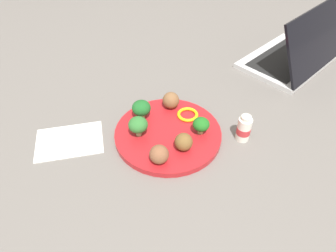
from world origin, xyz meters
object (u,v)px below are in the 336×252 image
(broccoli_floret_far_rim, at_px, (201,125))
(fork, at_px, (72,134))
(meatball_near_rim, at_px, (171,100))
(broccoli_floret_back_left, at_px, (141,108))
(broccoli_floret_front_right, at_px, (138,125))
(laptop, at_px, (294,55))
(meatball_front_left, at_px, (159,154))
(yogurt_bottle, at_px, (244,129))
(plate, at_px, (168,134))
(knife, at_px, (72,144))
(napkin, at_px, (69,141))
(pepper_ring_front_left, at_px, (188,115))
(meatball_mid_right, at_px, (184,142))

(broccoli_floret_far_rim, distance_m, fork, 0.34)
(meatball_near_rim, bearing_deg, broccoli_floret_back_left, -159.14)
(broccoli_floret_far_rim, relative_size, fork, 0.39)
(broccoli_floret_front_right, bearing_deg, meatball_near_rim, 45.13)
(laptop, bearing_deg, broccoli_floret_far_rim, -142.79)
(broccoli_floret_back_left, bearing_deg, meatball_front_left, -80.98)
(yogurt_bottle, bearing_deg, fork, 170.30)
(plate, height_order, fork, plate)
(plate, distance_m, broccoli_floret_far_rim, 0.09)
(yogurt_bottle, bearing_deg, knife, 174.91)
(napkin, height_order, laptop, laptop)
(broccoli_floret_front_right, distance_m, pepper_ring_front_left, 0.15)
(meatball_front_left, height_order, fork, meatball_front_left)
(plate, bearing_deg, broccoli_floret_back_left, 132.49)
(broccoli_floret_front_right, distance_m, fork, 0.18)
(broccoli_floret_far_rim, relative_size, yogurt_bottle, 0.62)
(fork, bearing_deg, meatball_front_left, -32.04)
(broccoli_floret_back_left, bearing_deg, meatball_mid_right, -55.71)
(plate, distance_m, yogurt_bottle, 0.20)
(fork, distance_m, knife, 0.04)
(broccoli_floret_far_rim, bearing_deg, napkin, 173.94)
(napkin, bearing_deg, broccoli_floret_back_left, 13.96)
(broccoli_floret_far_rim, bearing_deg, broccoli_floret_back_left, 149.75)
(fork, relative_size, laptop, 0.31)
(broccoli_floret_far_rim, distance_m, meatball_near_rim, 0.13)
(meatball_front_left, distance_m, napkin, 0.25)
(meatball_near_rim, relative_size, laptop, 0.12)
(broccoli_floret_front_right, bearing_deg, meatball_mid_right, -31.80)
(knife, height_order, laptop, laptop)
(plate, relative_size, meatball_mid_right, 6.23)
(broccoli_floret_far_rim, xyz_separation_m, yogurt_bottle, (0.11, -0.02, -0.01))
(pepper_ring_front_left, bearing_deg, meatball_near_rim, 130.92)
(broccoli_floret_back_left, relative_size, yogurt_bottle, 0.70)
(broccoli_floret_front_right, height_order, knife, broccoli_floret_front_right)
(plate, bearing_deg, napkin, 175.71)
(broccoli_floret_front_right, bearing_deg, pepper_ring_front_left, 21.35)
(broccoli_floret_front_right, relative_size, meatball_mid_right, 1.22)
(broccoli_floret_back_left, bearing_deg, knife, -160.35)
(broccoli_floret_back_left, relative_size, laptop, 0.14)
(broccoli_floret_far_rim, height_order, broccoli_floret_front_right, broccoli_floret_front_right)
(broccoli_floret_far_rim, distance_m, broccoli_floret_back_left, 0.17)
(meatball_mid_right, bearing_deg, meatball_near_rim, 91.67)
(fork, xyz_separation_m, laptop, (0.73, 0.25, 0.03))
(meatball_front_left, height_order, napkin, meatball_front_left)
(yogurt_bottle, height_order, laptop, laptop)
(broccoli_floret_back_left, bearing_deg, pepper_ring_front_left, -5.99)
(meatball_mid_right, relative_size, knife, 0.31)
(plate, xyz_separation_m, fork, (-0.25, 0.04, -0.00))
(pepper_ring_front_left, bearing_deg, knife, -170.27)
(meatball_mid_right, distance_m, meatball_front_left, 0.07)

